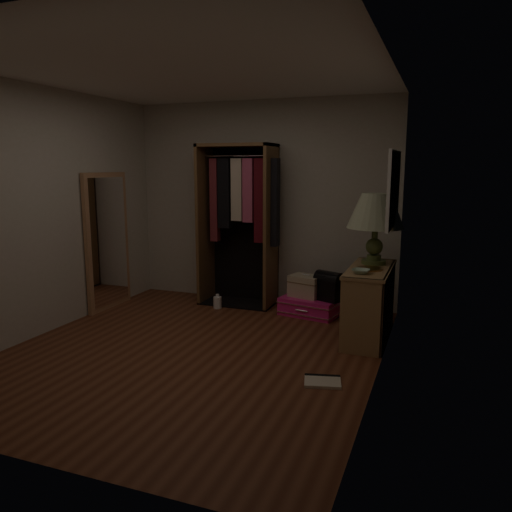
{
  "coord_description": "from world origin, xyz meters",
  "views": [
    {
      "loc": [
        2.2,
        -4.1,
        1.78
      ],
      "look_at": [
        0.3,
        0.95,
        0.8
      ],
      "focal_mm": 35.0,
      "sensor_mm": 36.0,
      "label": 1
    }
  ],
  "objects_px": {
    "white_jug": "(217,302)",
    "console_bookshelf": "(369,300)",
    "table_lamp": "(376,213)",
    "floor_mirror": "(107,241)",
    "pink_suitcase": "(311,306)",
    "black_bag": "(329,285)",
    "open_wardrobe": "(242,211)",
    "train_case": "(306,286)"
  },
  "relations": [
    {
      "from": "train_case",
      "to": "table_lamp",
      "type": "height_order",
      "value": "table_lamp"
    },
    {
      "from": "floor_mirror",
      "to": "pink_suitcase",
      "type": "distance_m",
      "value": 2.65
    },
    {
      "from": "console_bookshelf",
      "to": "open_wardrobe",
      "type": "relative_size",
      "value": 0.55
    },
    {
      "from": "floor_mirror",
      "to": "white_jug",
      "type": "distance_m",
      "value": 1.57
    },
    {
      "from": "console_bookshelf",
      "to": "pink_suitcase",
      "type": "bearing_deg",
      "value": 144.22
    },
    {
      "from": "white_jug",
      "to": "black_bag",
      "type": "bearing_deg",
      "value": 4.74
    },
    {
      "from": "console_bookshelf",
      "to": "train_case",
      "type": "xyz_separation_m",
      "value": [
        -0.84,
        0.57,
        -0.05
      ]
    },
    {
      "from": "floor_mirror",
      "to": "table_lamp",
      "type": "bearing_deg",
      "value": 3.8
    },
    {
      "from": "train_case",
      "to": "white_jug",
      "type": "xyz_separation_m",
      "value": [
        -1.1,
        -0.18,
        -0.27
      ]
    },
    {
      "from": "console_bookshelf",
      "to": "black_bag",
      "type": "height_order",
      "value": "console_bookshelf"
    },
    {
      "from": "black_bag",
      "to": "table_lamp",
      "type": "xyz_separation_m",
      "value": [
        0.55,
        -0.34,
        0.91
      ]
    },
    {
      "from": "console_bookshelf",
      "to": "train_case",
      "type": "bearing_deg",
      "value": 145.71
    },
    {
      "from": "console_bookshelf",
      "to": "black_bag",
      "type": "relative_size",
      "value": 2.98
    },
    {
      "from": "table_lamp",
      "to": "floor_mirror",
      "type": "bearing_deg",
      "value": -176.2
    },
    {
      "from": "floor_mirror",
      "to": "black_bag",
      "type": "height_order",
      "value": "floor_mirror"
    },
    {
      "from": "pink_suitcase",
      "to": "white_jug",
      "type": "bearing_deg",
      "value": -161.2
    },
    {
      "from": "floor_mirror",
      "to": "train_case",
      "type": "bearing_deg",
      "value": 14.41
    },
    {
      "from": "pink_suitcase",
      "to": "table_lamp",
      "type": "relative_size",
      "value": 0.99
    },
    {
      "from": "console_bookshelf",
      "to": "open_wardrobe",
      "type": "height_order",
      "value": "open_wardrobe"
    },
    {
      "from": "table_lamp",
      "to": "black_bag",
      "type": "bearing_deg",
      "value": 148.27
    },
    {
      "from": "black_bag",
      "to": "white_jug",
      "type": "bearing_deg",
      "value": -151.89
    },
    {
      "from": "floor_mirror",
      "to": "pink_suitcase",
      "type": "relative_size",
      "value": 2.2
    },
    {
      "from": "train_case",
      "to": "table_lamp",
      "type": "distance_m",
      "value": 1.33
    },
    {
      "from": "white_jug",
      "to": "console_bookshelf",
      "type": "bearing_deg",
      "value": -11.39
    },
    {
      "from": "table_lamp",
      "to": "white_jug",
      "type": "height_order",
      "value": "table_lamp"
    },
    {
      "from": "open_wardrobe",
      "to": "black_bag",
      "type": "distance_m",
      "value": 1.47
    },
    {
      "from": "pink_suitcase",
      "to": "white_jug",
      "type": "relative_size",
      "value": 4.24
    },
    {
      "from": "floor_mirror",
      "to": "pink_suitcase",
      "type": "xyz_separation_m",
      "value": [
        2.47,
        0.6,
        -0.74
      ]
    },
    {
      "from": "console_bookshelf",
      "to": "pink_suitcase",
      "type": "height_order",
      "value": "console_bookshelf"
    },
    {
      "from": "console_bookshelf",
      "to": "table_lamp",
      "type": "relative_size",
      "value": 1.44
    },
    {
      "from": "table_lamp",
      "to": "console_bookshelf",
      "type": "bearing_deg",
      "value": -91.67
    },
    {
      "from": "pink_suitcase",
      "to": "train_case",
      "type": "xyz_separation_m",
      "value": [
        -0.07,
        0.02,
        0.24
      ]
    },
    {
      "from": "black_bag",
      "to": "white_jug",
      "type": "relative_size",
      "value": 2.07
    },
    {
      "from": "white_jug",
      "to": "open_wardrobe",
      "type": "bearing_deg",
      "value": 58.47
    },
    {
      "from": "open_wardrobe",
      "to": "table_lamp",
      "type": "relative_size",
      "value": 2.63
    },
    {
      "from": "console_bookshelf",
      "to": "white_jug",
      "type": "height_order",
      "value": "console_bookshelf"
    },
    {
      "from": "console_bookshelf",
      "to": "white_jug",
      "type": "xyz_separation_m",
      "value": [
        -1.94,
        0.39,
        -0.31
      ]
    },
    {
      "from": "open_wardrobe",
      "to": "pink_suitcase",
      "type": "distance_m",
      "value": 1.48
    },
    {
      "from": "black_bag",
      "to": "console_bookshelf",
      "type": "bearing_deg",
      "value": -19.74
    },
    {
      "from": "table_lamp",
      "to": "pink_suitcase",
      "type": "bearing_deg",
      "value": 153.55
    },
    {
      "from": "console_bookshelf",
      "to": "open_wardrobe",
      "type": "distance_m",
      "value": 2.05
    },
    {
      "from": "black_bag",
      "to": "white_jug",
      "type": "height_order",
      "value": "black_bag"
    }
  ]
}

